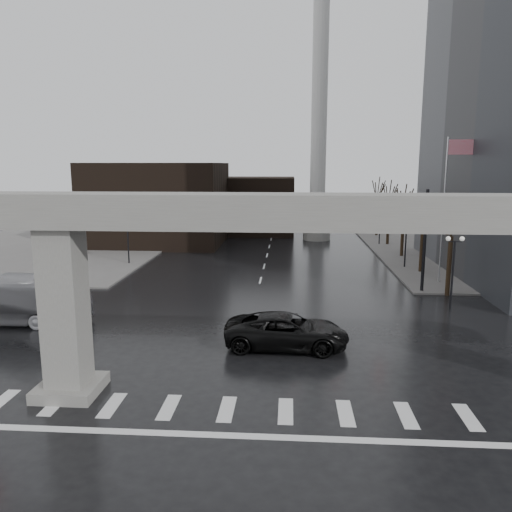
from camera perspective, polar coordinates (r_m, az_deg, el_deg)
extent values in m
plane|color=black|center=(22.21, -3.01, -15.89)|extent=(160.00, 160.00, 0.00)
cube|color=#615F5D|center=(61.29, 26.43, 0.18)|extent=(28.00, 36.00, 0.15)
cube|color=#615F5D|center=(63.36, -22.84, 0.76)|extent=(28.00, 36.00, 0.15)
cube|color=gray|center=(19.99, -3.23, 5.13)|extent=(48.00, 2.20, 1.40)
cube|color=gray|center=(22.77, -20.98, -6.06)|extent=(1.60, 1.60, 7.30)
cube|color=gray|center=(23.92, -20.43, -13.90)|extent=(2.60, 2.60, 0.50)
cube|color=black|center=(64.10, -11.04, 5.92)|extent=(16.00, 14.00, 10.00)
cube|color=black|center=(72.13, 0.36, 5.80)|extent=(10.00, 10.00, 8.00)
cylinder|color=silver|center=(66.05, 7.22, 14.85)|extent=(2.00, 2.00, 30.00)
cylinder|color=gray|center=(66.49, 6.93, 2.38)|extent=(3.60, 3.60, 1.20)
cylinder|color=black|center=(40.33, 18.71, 1.56)|extent=(0.24, 0.24, 8.00)
cylinder|color=black|center=(38.88, 10.36, 6.38)|extent=(12.00, 0.18, 0.18)
cube|color=black|center=(39.38, 14.69, 5.31)|extent=(0.35, 0.30, 1.00)
cube|color=black|center=(38.88, 9.60, 5.44)|extent=(0.35, 0.30, 1.00)
cube|color=black|center=(38.69, 4.41, 5.53)|extent=(0.35, 0.30, 1.00)
sphere|color=#FF0C05|center=(39.18, 14.76, 5.72)|extent=(0.20, 0.20, 0.20)
cube|color=#0B4E19|center=(39.65, 16.86, 5.89)|extent=(1.80, 0.05, 0.35)
cube|color=#0B4E19|center=(38.72, 7.39, 6.15)|extent=(1.80, 0.05, 0.35)
cylinder|color=silver|center=(43.76, 20.61, 4.74)|extent=(0.12, 0.12, 12.00)
cube|color=red|center=(43.90, 22.33, 11.45)|extent=(2.00, 0.03, 1.20)
cylinder|color=black|center=(36.28, 21.53, -2.14)|extent=(0.14, 0.14, 4.80)
cube|color=black|center=(35.87, 21.78, 1.53)|extent=(0.90, 0.06, 0.06)
sphere|color=silver|center=(35.70, 21.12, 1.86)|extent=(0.32, 0.32, 0.32)
sphere|color=silver|center=(35.98, 22.49, 1.83)|extent=(0.32, 0.32, 0.32)
cylinder|color=black|center=(49.57, 16.73, 1.37)|extent=(0.14, 0.14, 4.80)
cube|color=black|center=(49.27, 16.87, 4.07)|extent=(0.90, 0.06, 0.06)
sphere|color=silver|center=(49.15, 16.37, 4.31)|extent=(0.32, 0.32, 0.32)
sphere|color=silver|center=(49.35, 17.40, 4.28)|extent=(0.32, 0.32, 0.32)
cylinder|color=black|center=(63.17, 13.97, 3.37)|extent=(0.14, 0.14, 4.80)
cube|color=black|center=(62.93, 14.07, 5.50)|extent=(0.90, 0.06, 0.06)
sphere|color=silver|center=(62.84, 13.67, 5.69)|extent=(0.32, 0.32, 0.32)
sphere|color=silver|center=(63.00, 14.48, 5.67)|extent=(0.32, 0.32, 0.32)
cylinder|color=black|center=(38.08, -20.98, -1.53)|extent=(0.14, 0.14, 4.80)
cube|color=black|center=(37.69, -21.21, 1.97)|extent=(0.90, 0.06, 0.06)
sphere|color=silver|center=(37.86, -21.85, 2.27)|extent=(0.32, 0.32, 0.32)
sphere|color=silver|center=(37.47, -20.61, 2.27)|extent=(0.32, 0.32, 0.32)
cylinder|color=black|center=(50.90, -14.42, 1.71)|extent=(0.14, 0.14, 4.80)
cube|color=black|center=(50.61, -14.54, 4.34)|extent=(0.90, 0.06, 0.06)
sphere|color=silver|center=(50.74, -15.03, 4.56)|extent=(0.32, 0.32, 0.32)
sphere|color=silver|center=(50.45, -14.06, 4.57)|extent=(0.32, 0.32, 0.32)
cylinder|color=black|center=(64.22, -10.53, 3.62)|extent=(0.14, 0.14, 4.80)
cube|color=black|center=(63.99, -10.60, 5.71)|extent=(0.90, 0.06, 0.06)
sphere|color=silver|center=(64.09, -11.00, 5.88)|extent=(0.32, 0.32, 0.32)
sphere|color=silver|center=(63.86, -10.21, 5.89)|extent=(0.32, 0.32, 0.32)
cylinder|color=black|center=(40.33, 21.19, -1.08)|extent=(0.34, 0.34, 4.55)
cylinder|color=black|center=(39.80, 21.55, 4.20)|extent=(0.12, 1.52, 2.98)
cylinder|color=black|center=(40.22, 22.10, 3.88)|extent=(0.83, 1.14, 2.51)
cylinder|color=black|center=(47.90, 18.41, 0.88)|extent=(0.34, 0.34, 4.66)
cylinder|color=black|center=(47.45, 18.68, 5.44)|extent=(0.12, 1.55, 3.05)
cylinder|color=black|center=(47.84, 19.17, 5.16)|extent=(0.85, 1.16, 2.57)
cylinder|color=black|center=(55.58, 16.39, 2.31)|extent=(0.34, 0.34, 4.76)
cylinder|color=black|center=(55.19, 16.60, 6.33)|extent=(0.12, 1.59, 3.11)
cylinder|color=black|center=(55.56, 17.04, 6.07)|extent=(0.86, 1.18, 2.62)
cylinder|color=black|center=(63.34, 14.87, 3.38)|extent=(0.34, 0.34, 4.87)
cylinder|color=black|center=(63.00, 15.04, 6.99)|extent=(0.12, 1.62, 3.18)
cylinder|color=black|center=(63.36, 15.43, 6.76)|extent=(0.88, 1.20, 2.68)
cylinder|color=black|center=(71.16, 13.67, 4.22)|extent=(0.34, 0.34, 4.97)
cylinder|color=black|center=(70.85, 13.81, 7.50)|extent=(0.12, 1.65, 3.25)
cylinder|color=black|center=(71.20, 14.17, 7.29)|extent=(0.89, 1.23, 2.74)
imported|color=black|center=(27.42, 3.53, -8.55)|extent=(6.78, 3.29, 1.86)
imported|color=#A2A1A6|center=(35.19, -27.00, -4.43)|extent=(10.91, 3.12, 3.01)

